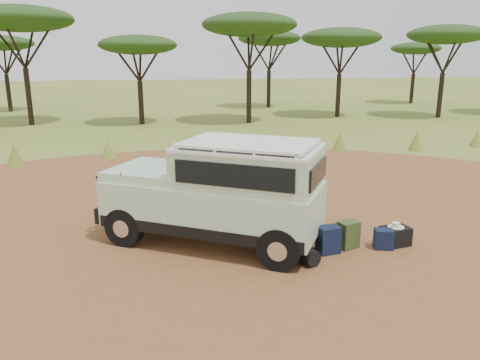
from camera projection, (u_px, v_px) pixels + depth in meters
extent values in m
plane|color=olive|center=(224.00, 250.00, 9.13)|extent=(140.00, 140.00, 0.00)
cylinder|color=brown|center=(224.00, 250.00, 9.12)|extent=(23.00, 23.00, 0.01)
cone|color=olive|center=(15.00, 155.00, 15.89)|extent=(0.60, 0.60, 0.85)
cone|color=olive|center=(108.00, 149.00, 17.28)|extent=(0.60, 0.60, 0.70)
cone|color=olive|center=(190.00, 146.00, 17.38)|extent=(0.60, 0.60, 0.90)
cone|color=olive|center=(271.00, 146.00, 17.52)|extent=(0.60, 0.60, 0.80)
cone|color=olive|center=(340.00, 141.00, 18.71)|extent=(0.60, 0.60, 0.75)
cone|color=olive|center=(417.00, 140.00, 18.63)|extent=(0.60, 0.60, 0.85)
cone|color=olive|center=(477.00, 138.00, 19.54)|extent=(0.60, 0.60, 0.70)
cylinder|color=black|center=(29.00, 97.00, 25.45)|extent=(0.28, 0.28, 3.06)
ellipsoid|color=black|center=(20.00, 19.00, 24.42)|extent=(5.50, 5.50, 1.38)
cylinder|color=black|center=(141.00, 103.00, 25.80)|extent=(0.28, 0.28, 2.34)
ellipsoid|color=black|center=(138.00, 45.00, 25.01)|extent=(4.20, 4.20, 1.05)
cylinder|color=black|center=(249.00, 97.00, 26.37)|extent=(0.28, 0.28, 2.93)
ellipsoid|color=black|center=(249.00, 25.00, 25.38)|extent=(5.20, 5.20, 1.30)
cylinder|color=black|center=(338.00, 96.00, 29.04)|extent=(0.28, 0.28, 2.61)
ellipsoid|color=black|center=(341.00, 38.00, 28.16)|extent=(4.80, 4.80, 1.20)
cylinder|color=black|center=(440.00, 95.00, 28.62)|extent=(0.28, 0.28, 2.70)
ellipsoid|color=black|center=(447.00, 34.00, 27.71)|extent=(4.60, 4.60, 1.15)
cylinder|color=black|center=(9.00, 93.00, 31.68)|extent=(0.28, 0.28, 2.48)
ellipsoid|color=black|center=(2.00, 43.00, 30.84)|extent=(4.00, 4.00, 1.00)
cylinder|color=black|center=(269.00, 89.00, 34.23)|extent=(0.28, 0.28, 2.70)
ellipsoid|color=black|center=(269.00, 38.00, 33.32)|extent=(4.50, 4.50, 1.12)
cylinder|color=black|center=(412.00, 89.00, 37.27)|extent=(0.28, 0.28, 2.34)
ellipsoid|color=black|center=(416.00, 48.00, 36.47)|extent=(3.80, 3.80, 0.95)
cube|color=#B1D0B1|center=(213.00, 203.00, 9.32)|extent=(4.51, 3.62, 0.89)
cube|color=black|center=(213.00, 219.00, 9.40)|extent=(4.45, 3.61, 0.22)
cube|color=#B1D0B1|center=(249.00, 167.00, 8.86)|extent=(3.09, 2.75, 0.70)
cube|color=white|center=(249.00, 148.00, 8.76)|extent=(3.11, 2.78, 0.06)
cube|color=white|center=(249.00, 143.00, 8.74)|extent=(2.88, 2.59, 0.05)
cube|color=#B1D0B1|center=(153.00, 171.00, 9.62)|extent=(2.16, 2.19, 0.19)
cube|color=black|center=(188.00, 160.00, 9.28)|extent=(0.85, 1.30, 0.49)
cube|color=black|center=(233.00, 176.00, 8.08)|extent=(1.93, 1.15, 0.42)
cube|color=black|center=(262.00, 157.00, 9.62)|extent=(1.93, 1.15, 0.42)
cube|color=black|center=(318.00, 173.00, 8.42)|extent=(0.74, 1.22, 0.39)
cube|color=black|center=(121.00, 205.00, 10.11)|extent=(0.97, 1.53, 0.32)
cylinder|color=black|center=(115.00, 171.00, 9.96)|extent=(0.67, 1.08, 0.07)
cylinder|color=black|center=(116.00, 193.00, 10.08)|extent=(0.67, 1.08, 0.07)
cylinder|color=silver|center=(107.00, 182.00, 9.77)|extent=(0.16, 0.21, 0.21)
cylinder|color=silver|center=(122.00, 176.00, 10.25)|extent=(0.16, 0.21, 0.21)
cube|color=white|center=(118.00, 199.00, 10.11)|extent=(0.23, 0.36, 0.11)
cylinder|color=black|center=(208.00, 158.00, 10.03)|extent=(0.10, 0.10, 0.77)
cylinder|color=black|center=(125.00, 227.00, 9.28)|extent=(0.81, 0.62, 0.79)
cylinder|color=black|center=(162.00, 205.00, 10.65)|extent=(0.81, 0.62, 0.79)
cylinder|color=black|center=(279.00, 249.00, 8.22)|extent=(0.81, 0.62, 0.79)
cylinder|color=black|center=(299.00, 221.00, 9.58)|extent=(0.81, 0.62, 0.79)
cylinder|color=maroon|center=(116.00, 207.00, 9.36)|extent=(0.37, 0.56, 1.51)
cube|color=black|center=(272.00, 242.00, 8.91)|extent=(0.36, 0.28, 0.47)
cube|color=#111C38|center=(328.00, 240.00, 8.94)|extent=(0.45, 0.36, 0.54)
cube|color=#374520|center=(348.00, 235.00, 9.19)|extent=(0.47, 0.41, 0.55)
cube|color=#111C38|center=(383.00, 239.00, 9.16)|extent=(0.41, 0.35, 0.40)
cube|color=black|center=(395.00, 236.00, 9.33)|extent=(0.60, 0.47, 0.38)
cylinder|color=black|center=(309.00, 257.00, 8.46)|extent=(0.43, 0.43, 0.32)
cylinder|color=beige|center=(396.00, 227.00, 9.28)|extent=(0.32, 0.32, 0.01)
cylinder|color=beige|center=(396.00, 225.00, 9.27)|extent=(0.16, 0.16, 0.08)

